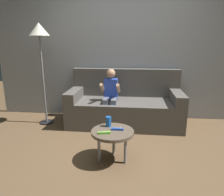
{
  "coord_description": "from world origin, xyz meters",
  "views": [
    {
      "loc": [
        0.12,
        -2.11,
        1.37
      ],
      "look_at": [
        -0.18,
        0.71,
        0.61
      ],
      "focal_mm": 33.49,
      "sensor_mm": 36.0,
      "label": 1
    }
  ],
  "objects": [
    {
      "name": "game_remote_lime_center",
      "position": [
        -0.19,
        0.01,
        0.39
      ],
      "size": [
        0.14,
        0.06,
        0.03
      ],
      "color": "#72C638",
      "rests_on": "coffee_table"
    },
    {
      "name": "floor_lamp",
      "position": [
        -1.38,
        1.18,
        1.44
      ],
      "size": [
        0.32,
        0.32,
        1.67
      ],
      "color": "black",
      "rests_on": "ground"
    },
    {
      "name": "ground_plane",
      "position": [
        0.0,
        0.0,
        0.0
      ],
      "size": [
        9.79,
        9.79,
        0.0
      ],
      "primitive_type": "plane",
      "color": "brown"
    },
    {
      "name": "person_seated_on_couch",
      "position": [
        -0.25,
        1.13,
        0.55
      ],
      "size": [
        0.31,
        0.38,
        0.95
      ],
      "color": "slate",
      "rests_on": "ground"
    },
    {
      "name": "couch",
      "position": [
        -0.03,
        1.32,
        0.31
      ],
      "size": [
        1.88,
        0.8,
        0.92
      ],
      "color": "#56514C",
      "rests_on": "ground"
    },
    {
      "name": "coffee_table",
      "position": [
        -0.11,
        0.11,
        0.34
      ],
      "size": [
        0.5,
        0.5,
        0.38
      ],
      "color": "brown",
      "rests_on": "ground"
    },
    {
      "name": "game_remote_blue_near_edge",
      "position": [
        -0.05,
        0.13,
        0.39
      ],
      "size": [
        0.14,
        0.04,
        0.03
      ],
      "color": "blue",
      "rests_on": "coffee_table"
    },
    {
      "name": "soda_can",
      "position": [
        -0.17,
        0.23,
        0.44
      ],
      "size": [
        0.07,
        0.07,
        0.12
      ],
      "primitive_type": "cylinder",
      "color": "#1959B2",
      "rests_on": "coffee_table"
    },
    {
      "name": "wall_back",
      "position": [
        0.0,
        1.71,
        1.25
      ],
      "size": [
        4.89,
        0.05,
        2.5
      ],
      "primitive_type": "cube",
      "color": "#999EA8",
      "rests_on": "ground"
    }
  ]
}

